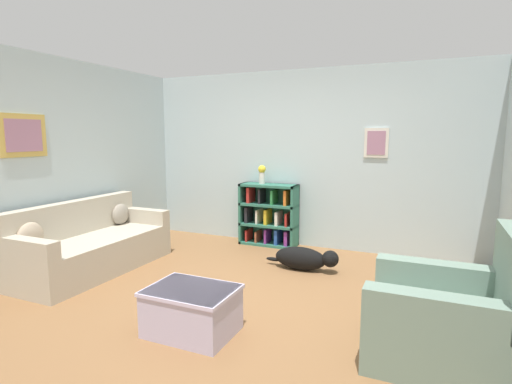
# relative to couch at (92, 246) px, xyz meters

# --- Properties ---
(ground_plane) EXTENTS (14.00, 14.00, 0.00)m
(ground_plane) POSITION_rel_couch_xyz_m (2.07, -0.07, -0.30)
(ground_plane) COLOR brown
(wall_back) EXTENTS (5.60, 0.13, 2.60)m
(wall_back) POSITION_rel_couch_xyz_m (2.07, 2.18, 1.00)
(wall_back) COLOR silver
(wall_back) RESTS_ON ground_plane
(wall_left) EXTENTS (0.13, 5.00, 2.60)m
(wall_left) POSITION_rel_couch_xyz_m (-0.48, -0.08, 1.00)
(wall_left) COLOR silver
(wall_left) RESTS_ON ground_plane
(couch) EXTENTS (0.81, 1.95, 0.84)m
(couch) POSITION_rel_couch_xyz_m (0.00, 0.00, 0.00)
(couch) COLOR #B7AD99
(couch) RESTS_ON ground_plane
(bookshelf) EXTENTS (0.87, 0.32, 0.93)m
(bookshelf) POSITION_rel_couch_xyz_m (1.57, 1.96, 0.15)
(bookshelf) COLOR #2D6B56
(bookshelf) RESTS_ON ground_plane
(recliner_chair) EXTENTS (1.05, 0.92, 1.01)m
(recliner_chair) POSITION_rel_couch_xyz_m (3.99, -0.45, 0.03)
(recliner_chair) COLOR gray
(recliner_chair) RESTS_ON ground_plane
(coffee_table) EXTENTS (0.73, 0.55, 0.39)m
(coffee_table) POSITION_rel_couch_xyz_m (2.00, -0.86, -0.09)
(coffee_table) COLOR #BCB2D1
(coffee_table) RESTS_ON ground_plane
(dog) EXTENTS (0.95, 0.26, 0.28)m
(dog) POSITION_rel_couch_xyz_m (2.40, 1.05, -0.15)
(dog) COLOR black
(dog) RESTS_ON ground_plane
(vase) EXTENTS (0.12, 0.12, 0.28)m
(vase) POSITION_rel_couch_xyz_m (1.45, 1.95, 0.78)
(vase) COLOR silver
(vase) RESTS_ON bookshelf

